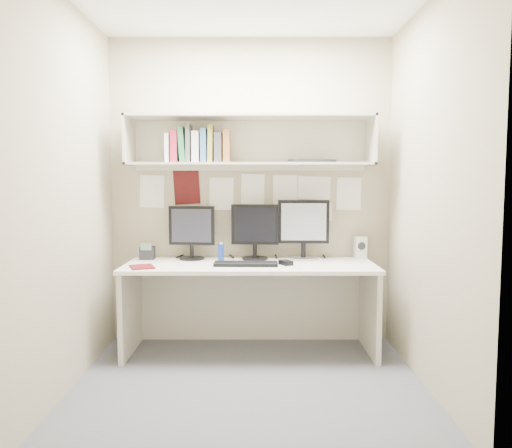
{
  "coord_description": "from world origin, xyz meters",
  "views": [
    {
      "loc": [
        0.05,
        -3.31,
        1.39
      ],
      "look_at": [
        0.05,
        0.35,
        1.07
      ],
      "focal_mm": 35.0,
      "sensor_mm": 36.0,
      "label": 1
    }
  ],
  "objects_px": {
    "keyboard": "(246,264)",
    "desk_phone": "(147,253)",
    "speaker": "(360,247)",
    "maroon_notebook": "(142,267)",
    "monitor_left": "(192,230)",
    "monitor_center": "(255,229)",
    "monitor_right": "(303,227)",
    "desk": "(250,308)"
  },
  "relations": [
    {
      "from": "desk",
      "to": "monitor_center",
      "type": "relative_size",
      "value": 4.31
    },
    {
      "from": "maroon_notebook",
      "to": "desk_phone",
      "type": "xyz_separation_m",
      "value": [
        -0.05,
        0.4,
        0.05
      ]
    },
    {
      "from": "maroon_notebook",
      "to": "desk_phone",
      "type": "height_order",
      "value": "desk_phone"
    },
    {
      "from": "keyboard",
      "to": "maroon_notebook",
      "type": "relative_size",
      "value": 2.41
    },
    {
      "from": "monitor_left",
      "to": "desk_phone",
      "type": "height_order",
      "value": "monitor_left"
    },
    {
      "from": "monitor_left",
      "to": "keyboard",
      "type": "distance_m",
      "value": 0.61
    },
    {
      "from": "monitor_center",
      "to": "speaker",
      "type": "relative_size",
      "value": 2.46
    },
    {
      "from": "monitor_left",
      "to": "desk_phone",
      "type": "xyz_separation_m",
      "value": [
        -0.38,
        -0.01,
        -0.19
      ]
    },
    {
      "from": "keyboard",
      "to": "maroon_notebook",
      "type": "bearing_deg",
      "value": -171.46
    },
    {
      "from": "monitor_left",
      "to": "keyboard",
      "type": "xyz_separation_m",
      "value": [
        0.46,
        -0.31,
        -0.23
      ]
    },
    {
      "from": "monitor_left",
      "to": "keyboard",
      "type": "relative_size",
      "value": 0.9
    },
    {
      "from": "monitor_center",
      "to": "maroon_notebook",
      "type": "xyz_separation_m",
      "value": [
        -0.86,
        -0.41,
        -0.25
      ]
    },
    {
      "from": "keyboard",
      "to": "desk_phone",
      "type": "bearing_deg",
      "value": 161.41
    },
    {
      "from": "speaker",
      "to": "maroon_notebook",
      "type": "distance_m",
      "value": 1.82
    },
    {
      "from": "desk",
      "to": "keyboard",
      "type": "distance_m",
      "value": 0.39
    },
    {
      "from": "speaker",
      "to": "maroon_notebook",
      "type": "height_order",
      "value": "speaker"
    },
    {
      "from": "desk_phone",
      "to": "monitor_right",
      "type": "bearing_deg",
      "value": -0.67
    },
    {
      "from": "keyboard",
      "to": "desk_phone",
      "type": "height_order",
      "value": "desk_phone"
    },
    {
      "from": "monitor_left",
      "to": "monitor_center",
      "type": "distance_m",
      "value": 0.53
    },
    {
      "from": "monitor_left",
      "to": "maroon_notebook",
      "type": "height_order",
      "value": "monitor_left"
    },
    {
      "from": "monitor_center",
      "to": "speaker",
      "type": "bearing_deg",
      "value": 8.51
    },
    {
      "from": "speaker",
      "to": "desk_phone",
      "type": "xyz_separation_m",
      "value": [
        -1.81,
        -0.05,
        -0.04
      ]
    },
    {
      "from": "monitor_center",
      "to": "monitor_right",
      "type": "distance_m",
      "value": 0.41
    },
    {
      "from": "monitor_right",
      "to": "monitor_left",
      "type": "bearing_deg",
      "value": -177.46
    },
    {
      "from": "monitor_right",
      "to": "desk",
      "type": "bearing_deg",
      "value": -151.41
    },
    {
      "from": "desk",
      "to": "monitor_left",
      "type": "distance_m",
      "value": 0.82
    },
    {
      "from": "maroon_notebook",
      "to": "keyboard",
      "type": "bearing_deg",
      "value": -14.41
    },
    {
      "from": "monitor_center",
      "to": "maroon_notebook",
      "type": "relative_size",
      "value": 2.24
    },
    {
      "from": "monitor_center",
      "to": "speaker",
      "type": "distance_m",
      "value": 0.92
    },
    {
      "from": "desk",
      "to": "keyboard",
      "type": "relative_size",
      "value": 4.01
    },
    {
      "from": "maroon_notebook",
      "to": "desk_phone",
      "type": "relative_size",
      "value": 1.44
    },
    {
      "from": "desk_phone",
      "to": "speaker",
      "type": "bearing_deg",
      "value": 0.45
    },
    {
      "from": "keyboard",
      "to": "monitor_left",
      "type": "bearing_deg",
      "value": 147.34
    },
    {
      "from": "monitor_left",
      "to": "maroon_notebook",
      "type": "relative_size",
      "value": 2.17
    },
    {
      "from": "monitor_left",
      "to": "desk_phone",
      "type": "relative_size",
      "value": 3.14
    },
    {
      "from": "speaker",
      "to": "desk_phone",
      "type": "relative_size",
      "value": 1.32
    },
    {
      "from": "monitor_right",
      "to": "maroon_notebook",
      "type": "bearing_deg",
      "value": -159.44
    },
    {
      "from": "speaker",
      "to": "maroon_notebook",
      "type": "relative_size",
      "value": 0.91
    },
    {
      "from": "monitor_center",
      "to": "monitor_right",
      "type": "bearing_deg",
      "value": 6.05
    },
    {
      "from": "monitor_center",
      "to": "monitor_right",
      "type": "xyz_separation_m",
      "value": [
        0.41,
        -0.0,
        0.02
      ]
    },
    {
      "from": "desk_phone",
      "to": "desk",
      "type": "bearing_deg",
      "value": -14.62
    },
    {
      "from": "keyboard",
      "to": "speaker",
      "type": "xyz_separation_m",
      "value": [
        0.97,
        0.35,
        0.08
      ]
    }
  ]
}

